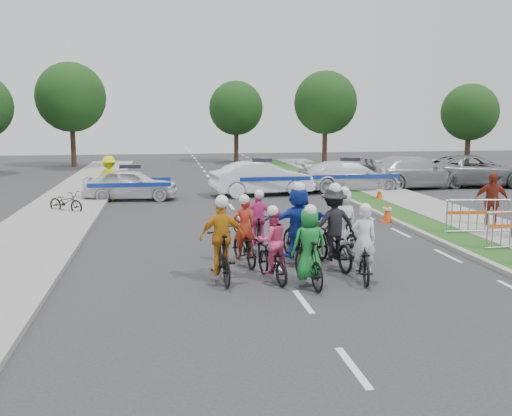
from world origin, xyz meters
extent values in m
plane|color=#28282B|center=(0.00, 0.00, 0.00)|extent=(90.00, 90.00, 0.00)
cube|color=gray|center=(5.10, 5.00, 0.06)|extent=(0.20, 60.00, 0.12)
cube|color=#254616|center=(5.80, 5.00, 0.06)|extent=(1.20, 60.00, 0.11)
cube|color=gray|center=(7.60, 5.00, 0.07)|extent=(2.40, 60.00, 0.13)
cube|color=gray|center=(-6.50, 5.00, 0.07)|extent=(3.00, 60.00, 0.13)
imported|color=black|center=(1.66, 1.28, 0.45)|extent=(0.92, 1.79, 0.90)
imported|color=white|center=(1.66, 1.23, 0.93)|extent=(0.60, 0.46, 1.49)
sphere|color=white|center=(1.66, 1.18, 1.61)|extent=(0.26, 0.26, 0.26)
imported|color=black|center=(0.36, 1.03, 0.51)|extent=(0.65, 1.74, 1.02)
imported|color=#167D2C|center=(0.36, 0.98, 0.94)|extent=(0.79, 0.56, 1.53)
sphere|color=white|center=(0.36, 0.93, 1.65)|extent=(0.27, 0.27, 0.27)
imported|color=black|center=(-0.33, 1.57, 0.44)|extent=(0.88, 1.74, 0.87)
imported|color=#E94078|center=(-0.33, 1.52, 0.91)|extent=(0.80, 0.67, 1.46)
sphere|color=white|center=(-0.33, 1.47, 1.57)|extent=(0.25, 0.25, 0.25)
imported|color=black|center=(-1.42, 1.67, 0.55)|extent=(0.66, 1.87, 1.10)
imported|color=orange|center=(-1.42, 1.62, 1.01)|extent=(1.00, 0.48, 1.66)
sphere|color=white|center=(-1.42, 1.57, 1.79)|extent=(0.29, 0.29, 0.29)
imported|color=black|center=(1.33, 2.49, 0.53)|extent=(0.98, 2.09, 1.06)
imported|color=black|center=(1.33, 2.44, 1.06)|extent=(1.22, 0.81, 1.76)
sphere|color=white|center=(1.33, 2.39, 1.90)|extent=(0.30, 0.30, 0.30)
imported|color=black|center=(0.58, 2.97, 0.58)|extent=(0.84, 2.00, 1.17)
imported|color=#1635AC|center=(0.58, 2.92, 1.05)|extent=(1.68, 0.76, 1.75)
sphere|color=white|center=(0.58, 2.87, 1.89)|extent=(0.30, 0.30, 0.30)
imported|color=black|center=(-0.74, 3.08, 0.45)|extent=(0.87, 1.78, 0.89)
imported|color=#AE2915|center=(-0.74, 3.03, 0.92)|extent=(0.59, 0.44, 1.49)
sphere|color=white|center=(-0.74, 2.98, 1.61)|extent=(0.26, 0.26, 0.26)
imported|color=black|center=(1.93, 3.59, 0.52)|extent=(0.83, 1.79, 1.04)
imported|color=white|center=(1.93, 3.54, 0.96)|extent=(0.85, 0.64, 1.56)
sphere|color=white|center=(1.93, 3.49, 1.68)|extent=(0.27, 0.27, 0.27)
imported|color=black|center=(0.92, 4.22, 0.44)|extent=(0.67, 1.71, 0.89)
imported|color=#188758|center=(0.92, 4.17, 0.92)|extent=(0.74, 0.59, 1.48)
sphere|color=white|center=(0.92, 4.12, 1.59)|extent=(0.26, 0.26, 0.26)
imported|color=black|center=(-0.16, 4.34, 0.48)|extent=(0.68, 1.65, 0.96)
imported|color=#ED429B|center=(-0.16, 4.29, 0.90)|extent=(0.89, 0.47, 1.44)
sphere|color=white|center=(-0.16, 4.24, 1.56)|extent=(0.25, 0.25, 0.25)
imported|color=white|center=(-4.07, 14.63, 0.69)|extent=(4.15, 1.95, 1.37)
imported|color=white|center=(1.78, 15.14, 0.77)|extent=(4.85, 2.27, 1.54)
imported|color=white|center=(6.23, 15.88, 0.73)|extent=(5.12, 2.23, 1.47)
imported|color=#A2A1A6|center=(9.75, 16.46, 0.82)|extent=(5.94, 3.18, 1.64)
imported|color=slate|center=(13.18, 16.72, 0.80)|extent=(6.07, 3.39, 1.61)
imported|color=maroon|center=(7.72, 6.18, 0.91)|extent=(1.16, 0.83, 1.83)
imported|color=#D3E10B|center=(-4.94, 14.44, 0.96)|extent=(1.33, 0.87, 1.93)
cube|color=#F24C0C|center=(4.91, 7.86, 0.01)|extent=(0.40, 0.40, 0.03)
cone|color=#F24C0C|center=(4.91, 7.86, 0.35)|extent=(0.36, 0.36, 0.70)
cylinder|color=silver|center=(4.91, 7.86, 0.45)|extent=(0.29, 0.29, 0.08)
cube|color=#F24C0C|center=(6.44, 12.51, 0.01)|extent=(0.40, 0.40, 0.03)
cone|color=#F24C0C|center=(6.44, 12.51, 0.35)|extent=(0.36, 0.36, 0.70)
cylinder|color=silver|center=(6.44, 12.51, 0.45)|extent=(0.29, 0.29, 0.08)
imported|color=black|center=(-6.28, 11.44, 0.42)|extent=(1.62, 1.41, 0.84)
cylinder|color=#382619|center=(9.00, 30.00, 1.62)|extent=(0.36, 0.36, 3.25)
sphere|color=#143511|center=(9.00, 30.00, 4.55)|extent=(4.55, 4.55, 4.55)
cylinder|color=#382619|center=(18.00, 26.00, 1.38)|extent=(0.36, 0.36, 2.75)
sphere|color=#143511|center=(18.00, 26.00, 3.85)|extent=(3.85, 3.85, 3.85)
cylinder|color=#382619|center=(-9.00, 32.00, 1.75)|extent=(0.36, 0.36, 3.50)
sphere|color=#143511|center=(-9.00, 32.00, 4.90)|extent=(4.90, 4.90, 4.90)
cylinder|color=#382619|center=(3.00, 34.00, 1.50)|extent=(0.36, 0.36, 3.00)
sphere|color=#143511|center=(3.00, 34.00, 4.20)|extent=(4.20, 4.20, 4.20)
camera|label=1|loc=(-2.63, -10.44, 3.60)|focal=40.00mm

